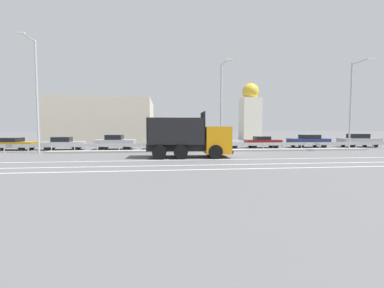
# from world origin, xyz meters

# --- Properties ---
(ground_plane) EXTENTS (320.00, 320.00, 0.00)m
(ground_plane) POSITION_xyz_m (0.00, 0.00, 0.00)
(ground_plane) COLOR #565659
(lane_strip_0) EXTENTS (57.12, 0.16, 0.01)m
(lane_strip_0) POSITION_xyz_m (-3.22, -4.86, 0.00)
(lane_strip_0) COLOR silver
(lane_strip_0) RESTS_ON ground_plane
(lane_strip_1) EXTENTS (57.12, 0.16, 0.01)m
(lane_strip_1) POSITION_xyz_m (-3.22, -7.44, 0.00)
(lane_strip_1) COLOR silver
(lane_strip_1) RESTS_ON ground_plane
(lane_strip_2) EXTENTS (57.12, 0.16, 0.01)m
(lane_strip_2) POSITION_xyz_m (-3.22, -9.16, 0.00)
(lane_strip_2) COLOR silver
(lane_strip_2) RESTS_ON ground_plane
(median_island) EXTENTS (31.41, 1.10, 0.18)m
(median_island) POSITION_xyz_m (0.00, 1.69, 0.09)
(median_island) COLOR gray
(median_island) RESTS_ON ground_plane
(median_guardrail) EXTENTS (57.12, 0.09, 0.78)m
(median_guardrail) POSITION_xyz_m (-0.00, 2.69, 0.57)
(median_guardrail) COLOR #9EA0A5
(median_guardrail) RESTS_ON ground_plane
(dump_truck) EXTENTS (6.57, 2.99, 3.51)m
(dump_truck) POSITION_xyz_m (-2.42, -3.09, 1.26)
(dump_truck) COLOR orange
(dump_truck) RESTS_ON ground_plane
(median_road_sign) EXTENTS (0.72, 0.16, 2.27)m
(median_road_sign) POSITION_xyz_m (-1.21, 1.69, 1.19)
(median_road_sign) COLOR white
(median_road_sign) RESTS_ON ground_plane
(street_lamp_0) EXTENTS (0.70, 2.55, 10.04)m
(street_lamp_0) POSITION_xyz_m (-16.35, 1.47, 5.55)
(street_lamp_0) COLOR #ADADB2
(street_lamp_0) RESTS_ON ground_plane
(street_lamp_1) EXTENTS (0.71, 2.58, 8.46)m
(street_lamp_1) POSITION_xyz_m (0.49, 1.49, 4.75)
(street_lamp_1) COLOR #ADADB2
(street_lamp_1) RESTS_ON ground_plane
(street_lamp_2) EXTENTS (0.71, 2.51, 8.97)m
(street_lamp_2) POSITION_xyz_m (14.11, 1.49, 5.01)
(street_lamp_2) COLOR #ADADB2
(street_lamp_2) RESTS_ON ground_plane
(parked_car_0) EXTENTS (4.98, 2.23, 1.29)m
(parked_car_0) POSITION_xyz_m (-20.84, 5.61, 0.67)
(parked_car_0) COLOR #B27A14
(parked_car_0) RESTS_ON ground_plane
(parked_car_1) EXTENTS (4.36, 2.13, 1.36)m
(parked_car_1) POSITION_xyz_m (-15.63, 5.39, 0.69)
(parked_car_1) COLOR #A3A3A8
(parked_car_1) RESTS_ON ground_plane
(parked_car_2) EXTENTS (4.12, 2.16, 1.57)m
(parked_car_2) POSITION_xyz_m (-10.26, 5.43, 0.78)
(parked_car_2) COLOR #A3A3A8
(parked_car_2) RESTS_ON ground_plane
(parked_car_3) EXTENTS (4.50, 1.95, 1.65)m
(parked_car_3) POSITION_xyz_m (-4.78, 5.60, 0.81)
(parked_car_3) COLOR silver
(parked_car_3) RESTS_ON ground_plane
(parked_car_4) EXTENTS (4.19, 1.91, 1.48)m
(parked_car_4) POSITION_xyz_m (1.49, 5.78, 0.74)
(parked_car_4) COLOR silver
(parked_car_4) RESTS_ON ground_plane
(parked_car_5) EXTENTS (4.11, 1.94, 1.33)m
(parked_car_5) POSITION_xyz_m (6.34, 5.70, 0.69)
(parked_car_5) COLOR maroon
(parked_car_5) RESTS_ON ground_plane
(parked_car_6) EXTENTS (4.68, 2.06, 1.50)m
(parked_car_6) POSITION_xyz_m (12.08, 5.82, 0.77)
(parked_car_6) COLOR navy
(parked_car_6) RESTS_ON ground_plane
(parked_car_7) EXTENTS (4.59, 2.27, 1.60)m
(parked_car_7) POSITION_xyz_m (18.34, 5.51, 0.80)
(parked_car_7) COLOR #A3A3A8
(parked_car_7) RESTS_ON ground_plane
(background_building_0) EXTENTS (13.18, 12.91, 6.37)m
(background_building_0) POSITION_xyz_m (-13.40, 16.73, 3.18)
(background_building_0) COLOR beige
(background_building_0) RESTS_ON ground_plane
(church_tower) EXTENTS (3.60, 3.60, 11.99)m
(church_tower) POSITION_xyz_m (12.02, 26.36, 5.41)
(church_tower) COLOR silver
(church_tower) RESTS_ON ground_plane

